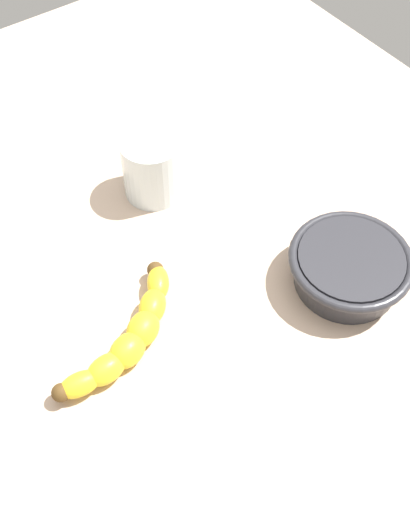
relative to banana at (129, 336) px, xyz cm
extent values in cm
cube|color=beige|center=(-9.37, 7.02, -3.35)|extent=(120.00, 120.00, 3.00)
ellipsoid|color=yellow|center=(2.11, -7.67, 0.00)|extent=(3.45, 5.32, 2.78)
ellipsoid|color=yellow|center=(2.20, -4.36, 0.00)|extent=(3.66, 5.24, 3.24)
ellipsoid|color=yellow|center=(1.54, -1.12, 0.00)|extent=(5.06, 5.88, 3.70)
ellipsoid|color=yellow|center=(0.17, 1.90, 0.00)|extent=(5.74, 6.17, 3.70)
ellipsoid|color=yellow|center=(-1.85, 4.52, 0.00)|extent=(5.79, 5.83, 3.24)
ellipsoid|color=yellow|center=(-4.41, 6.62, 0.00)|extent=(5.69, 5.04, 2.78)
sphere|color=#513819|center=(1.79, -9.89, 0.00)|extent=(2.16, 2.16, 2.16)
sphere|color=#513819|center=(-6.30, 7.84, 0.00)|extent=(2.16, 2.16, 2.16)
cylinder|color=silver|center=(-19.58, 16.09, 2.77)|extent=(8.35, 8.35, 9.24)
cylinder|color=#ACC588|center=(-19.58, 16.09, 2.02)|extent=(7.85, 7.85, 7.23)
cylinder|color=#2D2D33|center=(8.19, 27.39, 0.72)|extent=(13.24, 13.24, 5.14)
torus|color=#2D2D33|center=(8.19, 27.39, 2.69)|extent=(15.59, 15.59, 1.20)
camera|label=1|loc=(36.62, -15.12, 66.08)|focal=45.28mm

